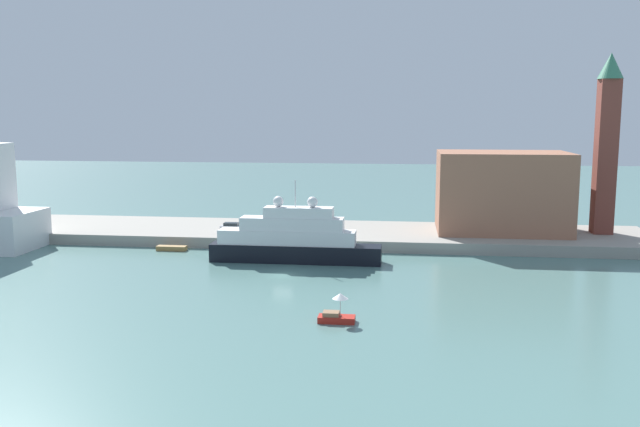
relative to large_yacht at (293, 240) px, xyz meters
The scene contains 10 objects.
ground 8.95m from the large_yacht, 89.94° to the right, with size 400.00×400.00×0.00m, color slate.
quay_dock 17.74m from the large_yacht, 89.97° to the left, with size 110.00×19.92×1.73m, color gray.
large_yacht is the anchor object (origin of this frame).
small_motorboat 28.64m from the large_yacht, 71.64° to the right, with size 3.71×1.65×3.01m.
work_barge 20.72m from the large_yacht, 164.48° to the left, with size 4.55×1.40×0.72m, color olive.
harbor_building 37.18m from the large_yacht, 32.09° to the left, with size 20.68×14.04×12.94m, color #9E664C.
bell_tower 52.73m from the large_yacht, 22.63° to the left, with size 3.94×3.94×28.44m.
parked_car 19.30m from the large_yacht, 130.84° to the left, with size 3.92×1.61×1.29m.
person_figure 16.97m from the large_yacht, 115.66° to the left, with size 0.36×0.36×1.75m.
mooring_bollard 9.62m from the large_yacht, 110.17° to the left, with size 0.46×0.46×0.80m, color black.
Camera 1 is at (15.61, -83.89, 20.75)m, focal length 37.90 mm.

